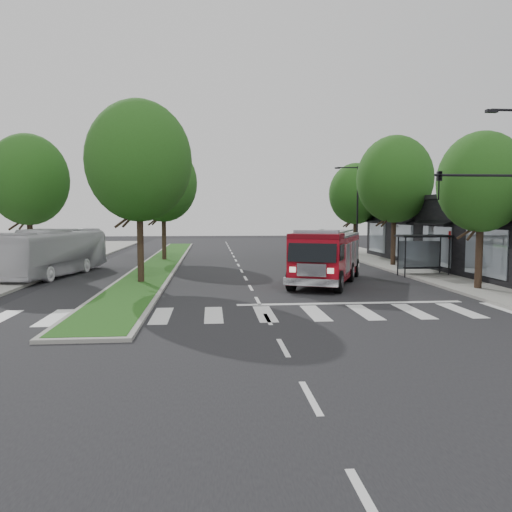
# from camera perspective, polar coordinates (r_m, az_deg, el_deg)

# --- Properties ---
(ground) EXTENTS (140.00, 140.00, 0.00)m
(ground) POSITION_cam_1_polar(r_m,az_deg,el_deg) (22.58, 0.20, -5.15)
(ground) COLOR black
(ground) RESTS_ON ground
(sidewalk_right) EXTENTS (5.00, 80.00, 0.15)m
(sidewalk_right) POSITION_cam_1_polar(r_m,az_deg,el_deg) (35.50, 19.14, -1.68)
(sidewalk_right) COLOR gray
(sidewalk_right) RESTS_ON ground
(sidewalk_left) EXTENTS (5.00, 80.00, 0.15)m
(sidewalk_left) POSITION_cam_1_polar(r_m,az_deg,el_deg) (34.67, -26.13, -2.05)
(sidewalk_left) COLOR gray
(sidewalk_left) RESTS_ON ground
(median) EXTENTS (3.00, 50.00, 0.15)m
(median) POSITION_cam_1_polar(r_m,az_deg,el_deg) (40.51, -10.69, -0.73)
(median) COLOR gray
(median) RESTS_ON ground
(storefront_row) EXTENTS (8.00, 30.00, 5.00)m
(storefront_row) POSITION_cam_1_polar(r_m,az_deg,el_deg) (37.40, 25.54, 2.16)
(storefront_row) COLOR black
(storefront_row) RESTS_ON ground
(bus_shelter) EXTENTS (3.20, 1.60, 2.61)m
(bus_shelter) POSITION_cam_1_polar(r_m,az_deg,el_deg) (33.12, 18.49, 1.31)
(bus_shelter) COLOR black
(bus_shelter) RESTS_ON ground
(tree_right_near) EXTENTS (4.40, 4.40, 8.05)m
(tree_right_near) POSITION_cam_1_polar(r_m,az_deg,el_deg) (27.74, 24.39, 7.68)
(tree_right_near) COLOR black
(tree_right_near) RESTS_ON ground
(tree_right_mid) EXTENTS (5.60, 5.60, 9.72)m
(tree_right_mid) POSITION_cam_1_polar(r_m,az_deg,el_deg) (38.69, 15.57, 8.43)
(tree_right_mid) COLOR black
(tree_right_mid) RESTS_ON ground
(tree_right_far) EXTENTS (5.00, 5.00, 8.73)m
(tree_right_far) POSITION_cam_1_polar(r_m,az_deg,el_deg) (48.14, 11.32, 6.98)
(tree_right_far) COLOR black
(tree_right_far) RESTS_ON ground
(tree_median_near) EXTENTS (5.80, 5.80, 10.16)m
(tree_median_near) POSITION_cam_1_polar(r_m,az_deg,el_deg) (28.57, -13.25, 10.51)
(tree_median_near) COLOR black
(tree_median_near) RESTS_ON ground
(tree_median_far) EXTENTS (5.60, 5.60, 9.72)m
(tree_median_far) POSITION_cam_1_polar(r_m,az_deg,el_deg) (42.41, -10.56, 8.19)
(tree_median_far) COLOR black
(tree_median_far) RESTS_ON ground
(tree_left_mid) EXTENTS (5.20, 5.20, 9.16)m
(tree_left_mid) POSITION_cam_1_polar(r_m,az_deg,el_deg) (36.24, -24.60, 7.92)
(tree_left_mid) COLOR black
(tree_left_mid) RESTS_ON ground
(streetlight_right_near) EXTENTS (4.08, 0.22, 8.00)m
(streetlight_right_near) POSITION_cam_1_polar(r_m,az_deg,el_deg) (22.02, 27.09, 6.27)
(streetlight_right_near) COLOR black
(streetlight_right_near) RESTS_ON ground
(streetlight_right_far) EXTENTS (2.11, 0.20, 8.00)m
(streetlight_right_far) POSITION_cam_1_polar(r_m,az_deg,el_deg) (43.94, 11.33, 5.43)
(streetlight_right_far) COLOR black
(streetlight_right_far) RESTS_ON ground
(fire_engine) EXTENTS (5.97, 9.28, 3.11)m
(fire_engine) POSITION_cam_1_polar(r_m,az_deg,el_deg) (28.50, 8.10, -0.12)
(fire_engine) COLOR #5E050D
(fire_engine) RESTS_ON ground
(city_bus) EXTENTS (4.39, 11.03, 3.00)m
(city_bus) POSITION_cam_1_polar(r_m,az_deg,el_deg) (34.07, -22.07, 0.38)
(city_bus) COLOR silver
(city_bus) RESTS_ON ground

